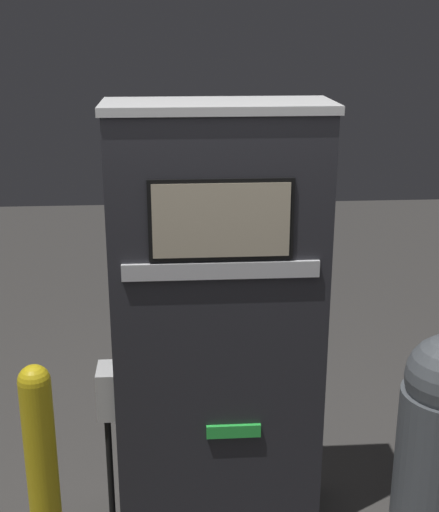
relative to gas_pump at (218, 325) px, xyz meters
The scene contains 2 objects.
gas_pump is the anchor object (origin of this frame).
safety_bollard 1.05m from the gas_pump, 156.24° to the right, with size 0.15×0.15×1.09m.
Camera 1 is at (-0.21, -3.01, 2.52)m, focal length 50.00 mm.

